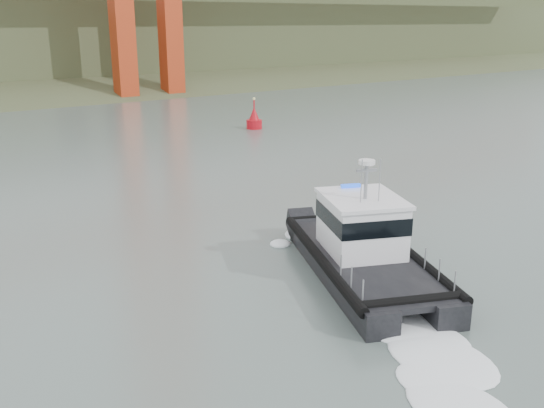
# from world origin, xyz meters

# --- Properties ---
(ground) EXTENTS (400.00, 400.00, 0.00)m
(ground) POSITION_xyz_m (0.00, 0.00, 0.00)
(ground) COLOR #4E5C57
(ground) RESTS_ON ground
(patrol_boat) EXTENTS (8.81, 13.01, 5.94)m
(patrol_boat) POSITION_xyz_m (0.86, 3.75, 1.49)
(patrol_boat) COLOR black
(patrol_boat) RESTS_ON ground
(nav_buoy) EXTENTS (1.80, 1.80, 3.74)m
(nav_buoy) POSITION_xyz_m (19.42, 41.17, 0.98)
(nav_buoy) COLOR #B60C17
(nav_buoy) RESTS_ON ground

